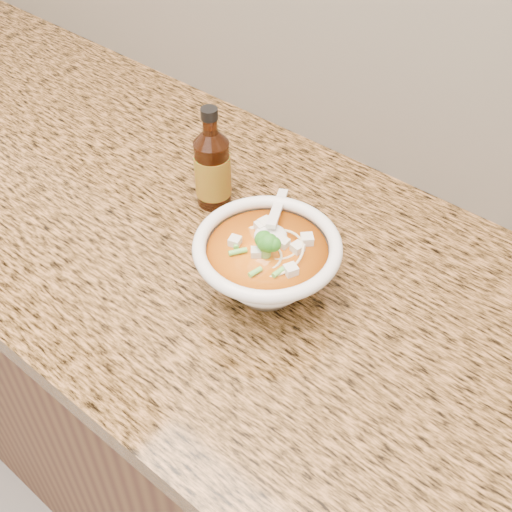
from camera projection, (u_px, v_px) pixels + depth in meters
The scene contains 4 objects.
cabinet at pixel (213, 389), 1.36m from camera, with size 4.00×0.65×0.86m, color #34190F.
counter_slab at pixel (199, 234), 1.04m from camera, with size 4.00×0.68×0.04m, color #9F693A.
soup_bowl at pixel (267, 265), 0.89m from camera, with size 0.21×0.22×0.11m.
hot_sauce_bottle at pixel (213, 169), 1.02m from camera, with size 0.08×0.08×0.18m.
Camera 1 is at (0.56, 1.14, 1.59)m, focal length 45.00 mm.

